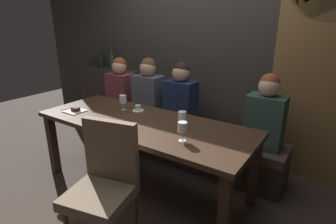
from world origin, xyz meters
TOP-DOWN VIEW (x-y plane):
  - ground at (0.00, 0.00)m, footprint 9.00×9.00m
  - back_wall_tiled at (0.00, 1.22)m, footprint 6.00×0.12m
  - arched_door at (1.35, 1.15)m, footprint 0.90×0.05m
  - back_counter at (-1.55, 1.04)m, footprint 1.10×0.28m
  - dining_table at (0.00, 0.00)m, footprint 2.20×0.84m
  - banquette_bench at (0.00, 0.70)m, footprint 2.50×0.44m
  - chair_near_side at (0.22, -0.72)m, footprint 0.53×0.53m
  - diner_redhead at (-0.98, 0.73)m, footprint 0.36×0.24m
  - diner_bearded at (-0.45, 0.67)m, footprint 0.36×0.24m
  - diner_far_end at (0.00, 0.71)m, footprint 0.36×0.24m
  - diner_near_end at (0.98, 0.72)m, footprint 0.36×0.24m
  - wine_bottle_dark_red at (-1.71, 1.07)m, footprint 0.08×0.08m
  - wine_bottle_pale_label at (-1.45, 1.05)m, footprint 0.08×0.08m
  - wine_glass_center_back at (0.56, -0.17)m, footprint 0.08×0.08m
  - wine_glass_far_right at (0.42, 0.05)m, footprint 0.08×0.08m
  - wine_glass_end_left at (-0.39, 0.15)m, footprint 0.08×0.08m
  - espresso_cup at (-0.23, 0.21)m, footprint 0.12×0.12m
  - dessert_plate at (-0.77, -0.19)m, footprint 0.19×0.19m
  - fork_on_table at (-0.92, -0.16)m, footprint 0.08×0.16m

SIDE VIEW (x-z plane):
  - ground at x=0.00m, z-range 0.00..0.00m
  - banquette_bench at x=0.00m, z-range 0.00..0.45m
  - back_counter at x=-1.55m, z-range 0.00..0.95m
  - chair_near_side at x=0.22m, z-range 0.07..1.05m
  - dining_table at x=0.00m, z-range 0.28..1.02m
  - fork_on_table at x=-0.92m, z-range 0.74..0.75m
  - dessert_plate at x=-0.77m, z-range 0.73..0.78m
  - espresso_cup at x=-0.23m, z-range 0.73..0.80m
  - diner_near_end at x=0.98m, z-range 0.43..1.18m
  - diner_redhead at x=-0.98m, z-range 0.43..1.19m
  - diner_far_end at x=0.00m, z-range 0.43..1.21m
  - diner_bearded at x=-0.45m, z-range 0.43..1.22m
  - wine_glass_far_right at x=0.42m, z-range 0.77..0.94m
  - wine_glass_center_back at x=0.56m, z-range 0.77..0.94m
  - wine_glass_end_left at x=-0.39m, z-range 0.77..0.94m
  - wine_bottle_dark_red at x=-1.71m, z-range 0.91..1.23m
  - wine_bottle_pale_label at x=-1.45m, z-range 0.91..1.23m
  - arched_door at x=1.35m, z-range 0.09..2.64m
  - back_wall_tiled at x=0.00m, z-range 0.00..3.00m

